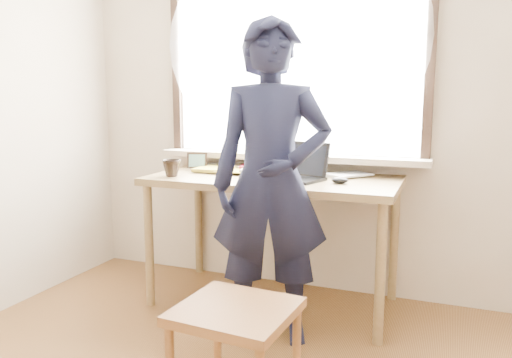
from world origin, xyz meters
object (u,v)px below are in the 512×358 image
at_px(laptop, 299,170).
at_px(mug_dark, 172,168).
at_px(mug_white, 276,165).
at_px(work_chair, 236,324).
at_px(person, 271,183).
at_px(desk, 274,190).

relative_size(laptop, mug_dark, 3.43).
height_order(mug_white, work_chair, mug_white).
bearing_deg(person, mug_dark, 146.52).
distance_m(work_chair, person, 0.86).
relative_size(mug_dark, work_chair, 0.23).
height_order(desk, mug_dark, mug_dark).
relative_size(desk, mug_dark, 13.55).
height_order(mug_dark, person, person).
height_order(desk, work_chair, desk).
xyz_separation_m(desk, work_chair, (0.24, -1.16, -0.35)).
bearing_deg(mug_dark, person, -16.67).
distance_m(mug_white, mug_dark, 0.70).
relative_size(mug_white, work_chair, 0.24).
distance_m(laptop, work_chair, 1.23).
bearing_deg(laptop, person, -93.75).
bearing_deg(laptop, mug_dark, -166.03).
height_order(mug_dark, work_chair, mug_dark).
bearing_deg(person, desk, 90.97).
xyz_separation_m(desk, laptop, (0.17, -0.03, 0.14)).
bearing_deg(laptop, work_chair, -86.38).
distance_m(mug_white, work_chair, 1.49).
relative_size(laptop, mug_white, 3.30).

